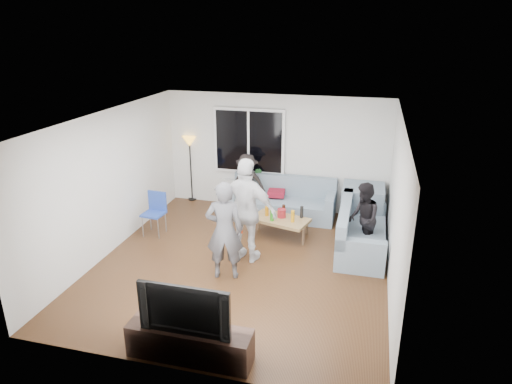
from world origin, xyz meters
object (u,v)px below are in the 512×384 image
(television, at_px, (188,305))
(player_left, at_px, (224,231))
(coffee_table, at_px, (280,228))
(floor_lamp, at_px, (191,169))
(player_right, at_px, (247,211))
(side_chair, at_px, (154,214))
(sofa_back_section, at_px, (282,198))
(spectator_back, at_px, (247,184))
(tv_console, at_px, (190,343))
(spectator_right, at_px, (363,219))
(sofa_right_section, at_px, (362,229))

(television, bearing_deg, player_left, 95.38)
(coffee_table, bearing_deg, floor_lamp, 148.95)
(player_right, bearing_deg, side_chair, -5.73)
(sofa_back_section, relative_size, spectator_back, 1.70)
(coffee_table, relative_size, television, 0.94)
(coffee_table, distance_m, side_chair, 2.55)
(side_chair, height_order, tv_console, side_chair)
(floor_lamp, relative_size, spectator_back, 1.15)
(player_right, relative_size, spectator_right, 1.40)
(player_right, bearing_deg, spectator_back, -65.44)
(coffee_table, relative_size, player_right, 0.58)
(player_right, height_order, spectator_back, player_right)
(spectator_back, bearing_deg, sofa_back_section, -2.02)
(player_right, bearing_deg, sofa_right_section, -145.78)
(television, bearing_deg, sofa_back_section, 87.39)
(spectator_back, bearing_deg, side_chair, -133.61)
(sofa_back_section, relative_size, tv_console, 1.44)
(floor_lamp, distance_m, tv_console, 5.66)
(floor_lamp, xyz_separation_m, player_left, (1.90, -3.21, 0.06))
(side_chair, xyz_separation_m, floor_lamp, (0.00, 2.01, 0.35))
(floor_lamp, bearing_deg, player_left, -59.41)
(player_right, distance_m, television, 2.67)
(sofa_back_section, xyz_separation_m, coffee_table, (0.18, -1.04, -0.22))
(coffee_table, xyz_separation_m, floor_lamp, (-2.48, 1.50, 0.58))
(floor_lamp, xyz_separation_m, spectator_back, (1.51, -0.43, -0.10))
(sofa_back_section, relative_size, coffee_table, 2.09)
(sofa_back_section, bearing_deg, television, -92.61)
(coffee_table, relative_size, floor_lamp, 0.71)
(sofa_right_section, distance_m, player_left, 2.71)
(floor_lamp, bearing_deg, sofa_right_section, -21.95)
(sofa_right_section, relative_size, spectator_back, 1.48)
(television, bearing_deg, tv_console, 0.00)
(sofa_right_section, xyz_separation_m, floor_lamp, (-4.07, 1.64, 0.36))
(sofa_right_section, height_order, tv_console, sofa_right_section)
(coffee_table, height_order, floor_lamp, floor_lamp)
(tv_console, bearing_deg, coffee_table, 83.95)
(sofa_back_section, relative_size, side_chair, 2.67)
(floor_lamp, relative_size, spectator_right, 1.15)
(side_chair, bearing_deg, floor_lamp, 94.97)
(sofa_back_section, bearing_deg, sofa_right_section, -33.78)
(sofa_right_section, distance_m, spectator_back, 2.84)
(sofa_back_section, height_order, spectator_back, spectator_back)
(player_left, distance_m, tv_console, 2.12)
(player_right, relative_size, television, 1.62)
(player_right, relative_size, tv_console, 1.18)
(sofa_right_section, height_order, spectator_back, spectator_back)
(sofa_back_section, xyz_separation_m, spectator_right, (1.76, -1.31, 0.25))
(player_right, bearing_deg, spectator_right, -148.93)
(sofa_back_section, bearing_deg, player_right, -95.70)
(sofa_right_section, height_order, television, television)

